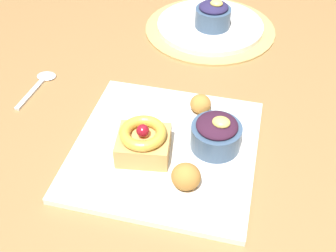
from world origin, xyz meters
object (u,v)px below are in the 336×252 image
front_plate (165,149)px  spoon (40,84)px  berry_ramekin (216,134)px  fritter_front (186,177)px  fritter_middle (201,104)px  cake_slice (143,142)px  back_plate (210,25)px  back_ramekin (213,15)px

front_plate → spoon: size_ratio=2.37×
front_plate → berry_ramekin: 0.09m
fritter_front → fritter_middle: bearing=93.3°
fritter_front → spoon: (-0.34, 0.19, -0.03)m
berry_ramekin → fritter_middle: berry_ramekin is taller
spoon → fritter_front: bearing=-115.6°
fritter_middle → cake_slice: bearing=-118.9°
fritter_middle → back_plate: 0.31m
back_plate → fritter_middle: bearing=-83.9°
cake_slice → front_plate: bearing=40.0°
back_ramekin → fritter_front: bearing=-85.5°
cake_slice → berry_ramekin: bearing=22.4°
spoon → back_ramekin: bearing=-43.2°
back_ramekin → back_plate: bearing=118.3°
berry_ramekin → spoon: (-0.37, 0.10, -0.04)m
cake_slice → fritter_middle: (0.07, 0.13, -0.01)m
fritter_middle → back_ramekin: 0.30m
berry_ramekin → fritter_middle: bearing=116.5°
cake_slice → spoon: (-0.26, 0.14, -0.04)m
back_ramekin → spoon: (-0.30, -0.28, -0.04)m
cake_slice → fritter_middle: size_ratio=2.48×
spoon → front_plate: bearing=-108.3°
back_ramekin → fritter_middle: bearing=-84.9°
cake_slice → berry_ramekin: 0.12m
fritter_front → fritter_middle: (-0.01, 0.18, -0.00)m
cake_slice → back_plate: cake_slice is taller
back_plate → spoon: size_ratio=1.98×
front_plate → cake_slice: cake_slice is taller
cake_slice → spoon: size_ratio=0.74×
berry_ramekin → back_plate: (-0.07, 0.39, -0.03)m
cake_slice → fritter_front: 0.09m
cake_slice → spoon: 0.30m
spoon → berry_ramekin: bearing=-100.9°
front_plate → back_ramekin: (0.01, 0.40, 0.04)m
spoon → back_plate: bearing=-41.4°
front_plate → spoon: (-0.29, 0.12, -0.00)m
fritter_middle → berry_ramekin: bearing=-63.5°
berry_ramekin → back_plate: berry_ramekin is taller
fritter_middle → fritter_front: bearing=-86.7°
fritter_front → spoon: fritter_front is taller
fritter_middle → spoon: bearing=177.1°
back_plate → berry_ramekin: bearing=-79.3°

